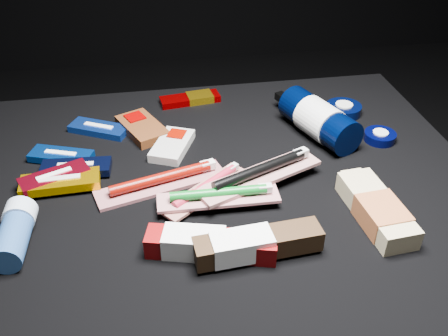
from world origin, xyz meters
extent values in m
plane|color=black|center=(0.00, 0.00, 0.00)|extent=(3.00, 3.00, 0.00)
cube|color=black|center=(0.00, 0.00, 0.20)|extent=(0.98, 0.78, 0.40)
cube|color=#11369C|center=(-0.22, 0.21, 0.41)|extent=(0.13, 0.10, 0.01)
cube|color=white|center=(-0.22, 0.21, 0.41)|extent=(0.06, 0.04, 0.02)
cube|color=#083795|center=(-0.29, 0.12, 0.41)|extent=(0.13, 0.08, 0.01)
cube|color=white|center=(-0.29, 0.12, 0.41)|extent=(0.06, 0.03, 0.02)
cube|color=black|center=(-0.26, 0.07, 0.41)|extent=(0.13, 0.06, 0.01)
cube|color=beige|center=(-0.26, 0.07, 0.41)|extent=(0.07, 0.02, 0.02)
cube|color=#C88E00|center=(-0.28, 0.02, 0.42)|extent=(0.14, 0.06, 0.02)
cube|color=beige|center=(-0.28, 0.02, 0.42)|extent=(0.07, 0.02, 0.02)
cube|color=maroon|center=(-0.29, 0.04, 0.42)|extent=(0.13, 0.09, 0.01)
cube|color=white|center=(-0.29, 0.04, 0.42)|extent=(0.06, 0.04, 0.02)
cube|color=#532811|center=(-0.13, 0.20, 0.41)|extent=(0.11, 0.14, 0.02)
cube|color=#6C0000|center=(-0.14, 0.23, 0.41)|extent=(0.05, 0.05, 0.02)
cube|color=beige|center=(-0.07, 0.12, 0.41)|extent=(0.10, 0.13, 0.02)
cube|color=#710900|center=(-0.06, 0.15, 0.41)|extent=(0.04, 0.04, 0.02)
cube|color=#870002|center=(-0.01, 0.31, 0.41)|extent=(0.14, 0.06, 0.01)
cube|color=#B78B0F|center=(0.01, 0.32, 0.41)|extent=(0.06, 0.05, 0.02)
cylinder|color=black|center=(0.23, 0.12, 0.44)|extent=(0.13, 0.20, 0.07)
cylinder|color=silver|center=(0.23, 0.12, 0.44)|extent=(0.10, 0.10, 0.08)
cylinder|color=black|center=(0.20, 0.22, 0.44)|extent=(0.03, 0.03, 0.03)
cube|color=black|center=(0.19, 0.24, 0.43)|extent=(0.03, 0.04, 0.02)
cylinder|color=black|center=(0.32, 0.20, 0.41)|extent=(0.08, 0.08, 0.02)
cylinder|color=silver|center=(0.32, 0.20, 0.41)|extent=(0.04, 0.04, 0.02)
cylinder|color=black|center=(0.35, 0.08, 0.41)|extent=(0.06, 0.06, 0.02)
cylinder|color=silver|center=(0.35, 0.08, 0.41)|extent=(0.03, 0.03, 0.02)
cube|color=beige|center=(0.24, -0.14, 0.42)|extent=(0.08, 0.18, 0.04)
cube|color=#AE5D32|center=(0.25, -0.16, 0.42)|extent=(0.07, 0.09, 0.04)
cube|color=beige|center=(0.24, -0.06, 0.42)|extent=(0.04, 0.02, 0.03)
cylinder|color=navy|center=(-0.33, -0.13, 0.42)|extent=(0.05, 0.09, 0.05)
cylinder|color=silver|center=(-0.33, -0.07, 0.43)|extent=(0.05, 0.03, 0.05)
cube|color=#A49E99|center=(-0.10, 0.00, 0.40)|extent=(0.24, 0.12, 0.01)
cylinder|color=#680B04|center=(-0.10, 0.00, 0.42)|extent=(0.19, 0.07, 0.02)
cube|color=white|center=(-0.01, 0.03, 0.42)|extent=(0.03, 0.02, 0.01)
cube|color=#A9A49E|center=(-0.03, -0.04, 0.41)|extent=(0.17, 0.15, 0.01)
cylinder|color=#AC1F36|center=(-0.03, -0.04, 0.42)|extent=(0.13, 0.10, 0.01)
cube|color=silver|center=(0.03, 0.01, 0.42)|extent=(0.02, 0.02, 0.01)
cube|color=silver|center=(-0.01, -0.07, 0.42)|extent=(0.21, 0.05, 0.01)
cylinder|color=#0A661B|center=(-0.01, -0.07, 0.43)|extent=(0.16, 0.02, 0.02)
cube|color=silver|center=(0.07, -0.07, 0.43)|extent=(0.02, 0.01, 0.01)
cube|color=silver|center=(0.07, -0.03, 0.42)|extent=(0.24, 0.15, 0.01)
cylinder|color=black|center=(0.07, -0.03, 0.44)|extent=(0.18, 0.09, 0.02)
cube|color=beige|center=(0.16, 0.01, 0.44)|extent=(0.03, 0.02, 0.01)
cube|color=#790607|center=(-0.04, -0.18, 0.42)|extent=(0.20, 0.09, 0.04)
cube|color=white|center=(-0.06, -0.18, 0.42)|extent=(0.10, 0.07, 0.04)
cube|color=#311F10|center=(0.03, -0.20, 0.42)|extent=(0.20, 0.06, 0.03)
cube|color=white|center=(0.01, -0.20, 0.43)|extent=(0.10, 0.05, 0.04)
camera|label=1|loc=(-0.11, -0.73, 0.95)|focal=40.00mm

